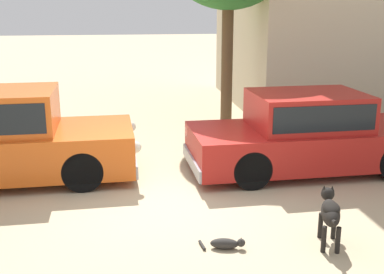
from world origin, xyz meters
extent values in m
plane|color=tan|center=(0.00, 0.00, 0.00)|extent=(80.00, 80.00, 0.00)
cube|color=#D15619|center=(-2.51, 1.19, 0.50)|extent=(4.24, 1.89, 0.71)
cube|color=#999BA0|center=(-0.44, 1.26, 0.26)|extent=(0.18, 1.72, 0.20)
sphere|color=silver|center=(-0.44, 1.95, 0.66)|extent=(0.20, 0.20, 0.20)
sphere|color=silver|center=(-0.39, 0.57, 0.66)|extent=(0.20, 0.20, 0.20)
cylinder|color=black|center=(-1.29, 2.01, 0.33)|extent=(0.66, 0.22, 0.66)
cylinder|color=black|center=(-1.23, 0.46, 0.33)|extent=(0.66, 0.22, 0.66)
cube|color=#AD1E19|center=(2.68, 0.97, 0.47)|extent=(4.22, 1.83, 0.64)
cube|color=#AD1E19|center=(2.63, 0.97, 1.10)|extent=(1.96, 1.51, 0.62)
cube|color=black|center=(2.63, 0.97, 1.11)|extent=(1.81, 1.53, 0.43)
cube|color=#999BA0|center=(0.61, 0.90, 0.26)|extent=(0.18, 1.66, 0.20)
cube|color=red|center=(0.59, 1.62, 0.63)|extent=(0.05, 0.18, 0.18)
cube|color=red|center=(0.64, 0.17, 0.63)|extent=(0.05, 0.18, 0.18)
cylinder|color=black|center=(3.90, 1.75, 0.32)|extent=(0.65, 0.22, 0.64)
cylinder|color=black|center=(1.40, 1.67, 0.32)|extent=(0.65, 0.22, 0.64)
cylinder|color=black|center=(1.45, 0.18, 0.32)|extent=(0.65, 0.22, 0.64)
cylinder|color=black|center=(1.89, -1.62, 0.17)|extent=(0.06, 0.06, 0.34)
cylinder|color=black|center=(2.05, -1.67, 0.17)|extent=(0.06, 0.06, 0.34)
cylinder|color=black|center=(1.78, -1.99, 0.17)|extent=(0.06, 0.06, 0.34)
cylinder|color=black|center=(1.94, -2.04, 0.17)|extent=(0.06, 0.06, 0.34)
ellipsoid|color=black|center=(1.91, -1.83, 0.43)|extent=(0.38, 0.63, 0.27)
ellipsoid|color=black|center=(1.90, -1.87, 0.51)|extent=(0.29, 0.37, 0.15)
sphere|color=black|center=(2.01, -1.49, 0.54)|extent=(0.17, 0.17, 0.17)
cone|color=black|center=(2.04, -1.40, 0.53)|extent=(0.12, 0.12, 0.09)
cone|color=black|center=(1.97, -1.47, 0.62)|extent=(0.07, 0.07, 0.08)
cone|color=black|center=(2.06, -1.50, 0.62)|extent=(0.07, 0.07, 0.08)
cylinder|color=black|center=(1.81, -2.19, 0.48)|extent=(0.11, 0.22, 0.12)
ellipsoid|color=#2D2B28|center=(0.61, -1.74, 0.07)|extent=(0.37, 0.21, 0.13)
sphere|color=#2D2B28|center=(0.81, -1.79, 0.09)|extent=(0.10, 0.10, 0.10)
cone|color=#2D2B28|center=(0.82, -1.76, 0.13)|extent=(0.04, 0.04, 0.04)
cone|color=#2D2B28|center=(0.81, -1.81, 0.13)|extent=(0.04, 0.04, 0.04)
cylinder|color=#2D2B28|center=(0.35, -1.66, 0.02)|extent=(0.06, 0.22, 0.04)
cylinder|color=brown|center=(1.90, 4.36, 1.53)|extent=(0.27, 0.27, 3.05)
camera|label=1|loc=(-0.54, -7.12, 2.92)|focal=46.21mm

